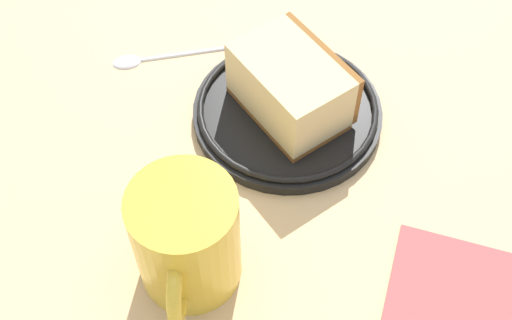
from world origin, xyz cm
name	(u,v)px	position (x,y,z in cm)	size (l,w,h in cm)	color
ground_plane	(243,132)	(0.00, 0.00, -1.26)	(128.23, 128.23, 2.51)	tan
small_plate	(287,111)	(-3.96, -1.97, 0.87)	(18.17, 18.17, 1.78)	black
cake_slice	(291,86)	(-4.14, -2.18, 4.33)	(13.01, 12.59, 6.27)	brown
tea_mug	(182,239)	(0.28, 16.03, 5.33)	(8.31, 11.11, 10.53)	gold
teaspoon	(151,57)	(11.42, -5.90, 0.35)	(13.10, 7.19, 0.80)	silver
folded_napkin	(457,312)	(-21.60, 14.22, 0.30)	(11.21, 13.23, 0.60)	#B24C4C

